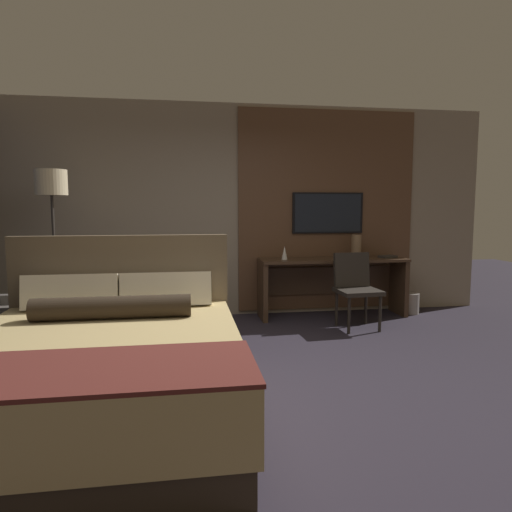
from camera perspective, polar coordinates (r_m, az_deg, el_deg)
The scene contains 12 objects.
ground_plane at distance 3.82m, azimuth 0.14°, elevation -16.22°, with size 16.00×16.00×0.00m, color #28232D.
wall_back_tv_panel at distance 6.13m, azimuth -1.90°, elevation 5.65°, with size 7.20×0.09×2.80m.
bed at distance 3.32m, azimuth -18.32°, elevation -13.46°, with size 1.82×2.08×1.21m.
desk at distance 6.18m, azimuth 9.43°, elevation -2.52°, with size 1.95×0.53×0.78m.
tv at distance 6.31m, azimuth 8.95°, elevation 5.34°, with size 0.98×0.04×0.55m.
desk_chair at distance 5.63m, azimuth 12.28°, elevation -3.33°, with size 0.51×0.51×0.90m.
armchair_by_window at distance 5.05m, azimuth -28.47°, elevation -8.11°, with size 0.74×0.75×0.79m.
floor_lamp at distance 5.53m, azimuth -24.17°, elevation 6.82°, with size 0.34×0.34×1.86m.
vase_tall at distance 6.28m, azimuth 12.42°, elevation 1.23°, with size 0.13×0.13×0.31m.
vase_short at distance 5.90m, azimuth 3.58°, elevation 0.39°, with size 0.08×0.08×0.17m.
book at distance 6.37m, azimuth 16.14°, elevation -0.07°, with size 0.25×0.21×0.03m.
waste_bin at distance 6.62m, azimuth 18.78°, elevation -5.63°, with size 0.22×0.22×0.28m.
Camera 1 is at (-0.56, -3.49, 1.45)m, focal length 32.00 mm.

